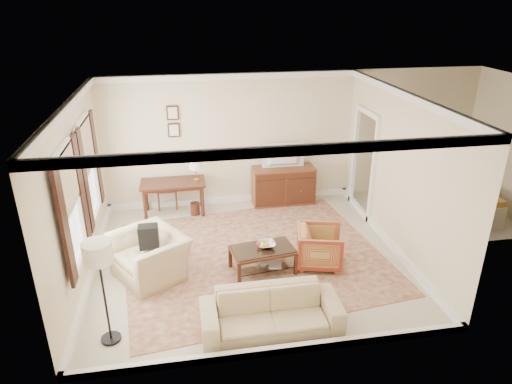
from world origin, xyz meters
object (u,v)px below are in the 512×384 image
object	(u,v)px
sideboard	(283,185)
sofa	(271,306)
tv	(284,149)
writing_desk	(173,187)
club_armchair	(149,249)
striped_armchair	(320,245)
coffee_table	(263,254)

from	to	relation	value
sideboard	sofa	world-z (taller)	sideboard
tv	sofa	size ratio (longest dim) A/B	0.46
writing_desk	club_armchair	size ratio (longest dim) A/B	1.16
striped_armchair	club_armchair	world-z (taller)	club_armchair
coffee_table	striped_armchair	distance (m)	1.02
sideboard	tv	distance (m)	0.88
writing_desk	sideboard	size ratio (longest dim) A/B	0.98
writing_desk	striped_armchair	world-z (taller)	striped_armchair
sideboard	striped_armchair	bearing A→B (deg)	-88.91
writing_desk	tv	world-z (taller)	tv
writing_desk	striped_armchair	bearing A→B (deg)	-45.17
tv	coffee_table	size ratio (longest dim) A/B	0.79
tv	striped_armchair	size ratio (longest dim) A/B	1.16
sideboard	tv	size ratio (longest dim) A/B	1.54
coffee_table	sofa	world-z (taller)	sofa
writing_desk	coffee_table	bearing A→B (deg)	-59.92
tv	club_armchair	xyz separation A→B (m)	(-2.85, -2.47, -0.79)
club_armchair	writing_desk	bearing A→B (deg)	138.15
writing_desk	coffee_table	size ratio (longest dim) A/B	1.19
tv	club_armchair	distance (m)	3.85
coffee_table	sofa	bearing A→B (deg)	-95.95
sideboard	club_armchair	distance (m)	3.78
sideboard	sofa	size ratio (longest dim) A/B	0.70
tv	club_armchair	size ratio (longest dim) A/B	0.77
striped_armchair	tv	bearing A→B (deg)	15.18
striped_armchair	writing_desk	bearing A→B (deg)	58.92
coffee_table	club_armchair	size ratio (longest dim) A/B	0.98
club_armchair	sofa	bearing A→B (deg)	14.16
tv	sofa	world-z (taller)	tv
striped_armchair	sofa	bearing A→B (deg)	156.27
tv	club_armchair	bearing A→B (deg)	40.95
coffee_table	sideboard	bearing A→B (deg)	70.22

